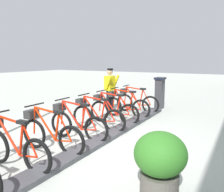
{
  "coord_description": "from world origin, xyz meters",
  "views": [
    {
      "loc": [
        -2.92,
        4.41,
        1.97
      ],
      "look_at": [
        0.5,
        -1.36,
        0.9
      ],
      "focal_mm": 36.18,
      "sensor_mm": 36.0,
      "label": 1
    }
  ],
  "objects_px": {
    "bike_docked_0": "(135,101)",
    "bike_docked_1": "(125,105)",
    "bike_docked_4": "(76,123)",
    "planter_bush": "(160,161)",
    "bike_docked_3": "(96,115)",
    "worker_near_rack": "(110,88)",
    "bike_docked_2": "(112,110)",
    "bike_docked_6": "(13,146)",
    "bike_docked_5": "(49,133)",
    "payment_kiosk": "(160,92)"
  },
  "relations": [
    {
      "from": "bike_docked_0",
      "to": "bike_docked_3",
      "type": "height_order",
      "value": "same"
    },
    {
      "from": "bike_docked_6",
      "to": "payment_kiosk",
      "type": "bearing_deg",
      "value": -95.1
    },
    {
      "from": "bike_docked_3",
      "to": "planter_bush",
      "type": "bearing_deg",
      "value": 140.67
    },
    {
      "from": "bike_docked_4",
      "to": "payment_kiosk",
      "type": "bearing_deg",
      "value": -97.03
    },
    {
      "from": "bike_docked_1",
      "to": "bike_docked_5",
      "type": "distance_m",
      "value": 3.53
    },
    {
      "from": "bike_docked_6",
      "to": "planter_bush",
      "type": "relative_size",
      "value": 1.77
    },
    {
      "from": "payment_kiosk",
      "to": "bike_docked_5",
      "type": "bearing_deg",
      "value": 84.08
    },
    {
      "from": "bike_docked_3",
      "to": "worker_near_rack",
      "type": "height_order",
      "value": "worker_near_rack"
    },
    {
      "from": "bike_docked_3",
      "to": "bike_docked_6",
      "type": "height_order",
      "value": "same"
    },
    {
      "from": "bike_docked_3",
      "to": "planter_bush",
      "type": "height_order",
      "value": "bike_docked_3"
    },
    {
      "from": "bike_docked_2",
      "to": "bike_docked_6",
      "type": "distance_m",
      "value": 3.53
    },
    {
      "from": "bike_docked_1",
      "to": "bike_docked_5",
      "type": "height_order",
      "value": "same"
    },
    {
      "from": "bike_docked_1",
      "to": "bike_docked_4",
      "type": "relative_size",
      "value": 1.0
    },
    {
      "from": "payment_kiosk",
      "to": "worker_near_rack",
      "type": "bearing_deg",
      "value": 45.56
    },
    {
      "from": "bike_docked_0",
      "to": "bike_docked_4",
      "type": "bearing_deg",
      "value": 90.0
    },
    {
      "from": "bike_docked_4",
      "to": "planter_bush",
      "type": "distance_m",
      "value": 2.87
    },
    {
      "from": "bike_docked_4",
      "to": "worker_near_rack",
      "type": "bearing_deg",
      "value": -74.07
    },
    {
      "from": "bike_docked_0",
      "to": "bike_docked_4",
      "type": "xyz_separation_m",
      "value": [
        0.0,
        3.53,
        0.0
      ]
    },
    {
      "from": "bike_docked_3",
      "to": "bike_docked_4",
      "type": "bearing_deg",
      "value": 90.0
    },
    {
      "from": "payment_kiosk",
      "to": "bike_docked_6",
      "type": "distance_m",
      "value": 6.43
    },
    {
      "from": "bike_docked_5",
      "to": "planter_bush",
      "type": "distance_m",
      "value": 2.61
    },
    {
      "from": "bike_docked_3",
      "to": "bike_docked_4",
      "type": "xyz_separation_m",
      "value": [
        0.0,
        0.88,
        0.0
      ]
    },
    {
      "from": "bike_docked_3",
      "to": "bike_docked_2",
      "type": "bearing_deg",
      "value": -90.0
    },
    {
      "from": "bike_docked_4",
      "to": "worker_near_rack",
      "type": "distance_m",
      "value": 3.3
    },
    {
      "from": "bike_docked_0",
      "to": "bike_docked_1",
      "type": "height_order",
      "value": "same"
    },
    {
      "from": "worker_near_rack",
      "to": "planter_bush",
      "type": "bearing_deg",
      "value": 128.51
    },
    {
      "from": "bike_docked_1",
      "to": "payment_kiosk",
      "type": "bearing_deg",
      "value": -106.03
    },
    {
      "from": "payment_kiosk",
      "to": "bike_docked_3",
      "type": "relative_size",
      "value": 0.74
    },
    {
      "from": "payment_kiosk",
      "to": "bike_docked_5",
      "type": "xyz_separation_m",
      "value": [
        0.57,
        5.52,
        -0.24
      ]
    },
    {
      "from": "bike_docked_1",
      "to": "bike_docked_3",
      "type": "relative_size",
      "value": 1.0
    },
    {
      "from": "payment_kiosk",
      "to": "bike_docked_1",
      "type": "distance_m",
      "value": 2.08
    },
    {
      "from": "bike_docked_1",
      "to": "bike_docked_3",
      "type": "xyz_separation_m",
      "value": [
        0.0,
        1.76,
        0.0
      ]
    },
    {
      "from": "bike_docked_3",
      "to": "bike_docked_6",
      "type": "distance_m",
      "value": 2.65
    },
    {
      "from": "payment_kiosk",
      "to": "bike_docked_1",
      "type": "relative_size",
      "value": 0.74
    },
    {
      "from": "payment_kiosk",
      "to": "bike_docked_3",
      "type": "xyz_separation_m",
      "value": [
        0.57,
        3.75,
        -0.24
      ]
    },
    {
      "from": "bike_docked_6",
      "to": "worker_near_rack",
      "type": "height_order",
      "value": "worker_near_rack"
    },
    {
      "from": "bike_docked_0",
      "to": "planter_bush",
      "type": "xyz_separation_m",
      "value": [
        -2.59,
        4.77,
        0.11
      ]
    },
    {
      "from": "bike_docked_2",
      "to": "planter_bush",
      "type": "height_order",
      "value": "bike_docked_2"
    },
    {
      "from": "bike_docked_0",
      "to": "worker_near_rack",
      "type": "distance_m",
      "value": 1.09
    },
    {
      "from": "bike_docked_0",
      "to": "bike_docked_4",
      "type": "height_order",
      "value": "same"
    },
    {
      "from": "bike_docked_0",
      "to": "bike_docked_1",
      "type": "distance_m",
      "value": 0.88
    },
    {
      "from": "bike_docked_2",
      "to": "planter_bush",
      "type": "distance_m",
      "value": 3.96
    },
    {
      "from": "bike_docked_0",
      "to": "payment_kiosk",
      "type": "bearing_deg",
      "value": -117.31
    },
    {
      "from": "bike_docked_0",
      "to": "bike_docked_6",
      "type": "distance_m",
      "value": 5.29
    },
    {
      "from": "bike_docked_4",
      "to": "planter_bush",
      "type": "xyz_separation_m",
      "value": [
        -2.59,
        1.24,
        0.11
      ]
    },
    {
      "from": "payment_kiosk",
      "to": "bike_docked_6",
      "type": "relative_size",
      "value": 0.74
    },
    {
      "from": "bike_docked_5",
      "to": "bike_docked_3",
      "type": "bearing_deg",
      "value": -90.0
    },
    {
      "from": "bike_docked_5",
      "to": "planter_bush",
      "type": "height_order",
      "value": "bike_docked_5"
    },
    {
      "from": "bike_docked_4",
      "to": "worker_near_rack",
      "type": "relative_size",
      "value": 1.04
    },
    {
      "from": "bike_docked_0",
      "to": "planter_bush",
      "type": "distance_m",
      "value": 5.42
    }
  ]
}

